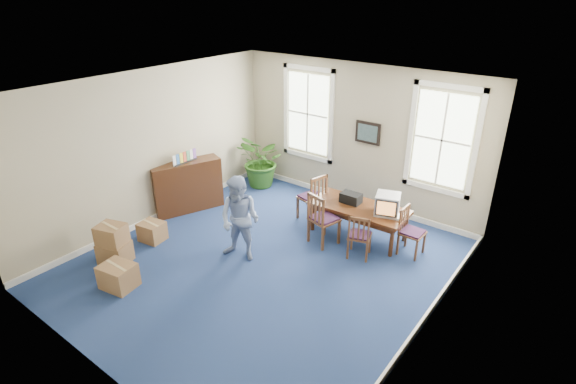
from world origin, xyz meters
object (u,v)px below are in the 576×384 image
Objects in this scene: chair_near_left at (324,218)px; man at (240,219)px; credenza at (187,185)px; conference_table at (358,221)px; crt_tv at (387,204)px; cardboard_boxes at (125,244)px; potted_plant at (262,161)px.

man reaches higher than chair_near_left.
credenza is at bearing 150.15° from man.
crt_tv reaches higher than conference_table.
credenza is 1.09× the size of cardboard_boxes.
cardboard_boxes is (-2.48, -2.79, -0.14)m from chair_near_left.
conference_table is at bearing -105.61° from chair_near_left.
man is at bearing 42.27° from cardboard_boxes.
potted_plant is (0.51, 2.00, 0.07)m from credenza.
man reaches higher than potted_plant.
potted_plant is at bearing -11.32° from chair_near_left.
potted_plant is (-3.68, 0.66, -0.19)m from crt_tv.
man is at bearing -56.96° from potted_plant.
potted_plant reaches higher than conference_table.
conference_table is at bearing 165.40° from crt_tv.
cardboard_boxes is at bearing -153.65° from crt_tv.
chair_near_left is at bearing -162.97° from crt_tv.
conference_table is 2.48m from man.
man reaches higher than cardboard_boxes.
chair_near_left is (-0.97, -0.70, -0.31)m from crt_tv.
conference_table is 1.19× the size of man.
conference_table is 1.77× the size of chair_near_left.
chair_near_left is 0.67× the size of man.
potted_plant is 4.17m from cardboard_boxes.
credenza is (-3.23, -0.64, 0.06)m from chair_near_left.
chair_near_left is 1.69m from man.
chair_near_left is at bearing 32.99° from credenza.
man is at bearing 3.91° from credenza.
potted_plant is (-3.11, 0.70, 0.35)m from conference_table.
cardboard_boxes is at bearing 63.68° from chair_near_left.
crt_tv is 0.30× the size of man.
crt_tv reaches higher than cardboard_boxes.
conference_table is 4.01× the size of crt_tv.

